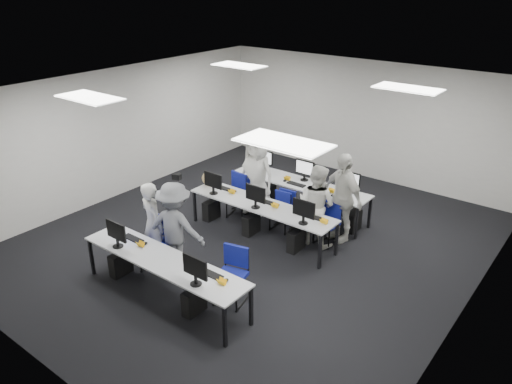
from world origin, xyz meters
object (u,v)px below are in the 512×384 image
Objects in this scene: student_0 at (153,223)px; student_3 at (342,197)px; desk_front at (163,262)px; photographer at (175,227)px; chair_4 at (327,231)px; chair_2 at (238,204)px; student_1 at (316,205)px; chair_7 at (323,222)px; chair_1 at (231,285)px; desk_mid at (261,207)px; chair_5 at (246,197)px; student_2 at (257,175)px; chair_3 at (283,217)px; chair_0 at (158,253)px; chair_6 at (287,213)px.

student_3 is at bearing -112.85° from student_0.
desk_front is 1.92× the size of photographer.
student_3 is at bearing 72.65° from chair_4.
chair_2 is at bearing -172.62° from chair_4.
student_1 is at bearing -102.57° from student_3.
student_1 is (0.05, -0.41, 0.54)m from chair_7.
chair_1 is at bearing -76.05° from student_3.
student_1 reaches higher than student_0.
desk_mid is 2.17m from student_0.
chair_1 is 1.52m from photographer.
chair_4 is 0.92× the size of chair_7.
chair_4 is at bearing -32.39° from chair_7.
chair_4 is at bearing 0.28° from chair_5.
chair_5 is (-2.23, 0.20, 0.04)m from chair_4.
student_2 reaches higher than student_0.
student_3 reaches higher than desk_mid.
chair_2 is 1.14m from chair_3.
desk_mid is 3.87× the size of chair_3.
chair_0 is 3.39m from chair_7.
chair_7 reaches higher than chair_2.
student_1 is (1.75, 2.52, 0.51)m from chair_0.
chair_3 is 0.84m from chair_7.
chair_5 reaches higher than chair_4.
chair_5 is at bearing 107.19° from desk_front.
desk_mid is 1.60m from student_3.
chair_2 is 2.44m from photographer.
student_2 is 1.08× the size of photographer.
chair_3 reaches higher than chair_6.
student_0 is (0.09, -2.77, 0.50)m from chair_5.
student_1 is at bearing -113.65° from student_0.
chair_0 is at bearing -122.34° from chair_4.
student_0 reaches higher than desk_front.
student_0 is at bearing 164.88° from chair_1.
student_2 is at bearing -156.94° from student_3.
chair_5 reaches higher than chair_7.
chair_6 is (-0.06, 0.22, -0.00)m from chair_3.
student_1 reaches higher than chair_0.
student_0 is 0.97× the size of student_1.
chair_7 is 1.80m from student_2.
chair_5 is 1.15× the size of chair_6.
desk_front is 2.02× the size of student_0.
chair_3 is 2.79m from student_0.
chair_3 is at bearing 75.36° from desk_mid.
chair_5 reaches higher than chair_2.
student_3 is at bearing 21.48° from chair_7.
student_0 is at bearing 54.02° from student_1.
desk_mid is at bearing -107.80° from chair_3.
chair_3 reaches higher than desk_front.
chair_2 is 2.04m from student_1.
photographer is (0.47, 0.10, 0.04)m from student_0.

